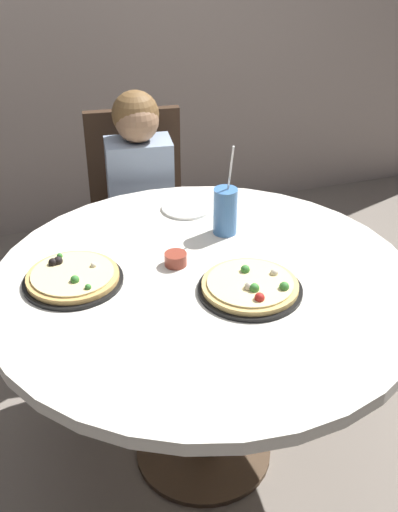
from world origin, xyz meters
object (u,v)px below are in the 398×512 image
(diner_child, at_px, (145,240))
(sauce_bowl, at_px, (176,259))
(soda_cup, at_px, (225,211))
(dining_table, at_px, (204,303))
(pizza_cheese, at_px, (250,287))
(pizza_veggie, at_px, (73,278))
(plate_small, at_px, (187,208))
(chair_wooden, at_px, (139,210))

(diner_child, bearing_deg, sauce_bowl, -94.47)
(soda_cup, bearing_deg, diner_child, 108.84)
(diner_child, xyz_separation_m, sauce_bowl, (-0.05, -0.63, 0.29))
(dining_table, height_order, pizza_cheese, pizza_cheese)
(dining_table, distance_m, sauce_bowl, 0.16)
(pizza_veggie, relative_size, plate_small, 1.66)
(pizza_cheese, height_order, plate_small, pizza_cheese)
(soda_cup, height_order, plate_small, soda_cup)
(diner_child, height_order, pizza_cheese, diner_child)
(diner_child, distance_m, plate_small, 0.40)
(pizza_veggie, height_order, plate_small, pizza_veggie)
(chair_wooden, xyz_separation_m, pizza_veggie, (-0.39, -0.81, 0.24))
(soda_cup, bearing_deg, plate_small, 109.13)
(dining_table, height_order, plate_small, plate_small)
(diner_child, height_order, pizza_veggie, diner_child)
(pizza_cheese, bearing_deg, diner_child, 97.70)
(chair_wooden, relative_size, pizza_veggie, 3.18)
(dining_table, xyz_separation_m, chair_wooden, (0.01, 0.92, -0.13))
(dining_table, xyz_separation_m, sauce_bowl, (-0.06, 0.10, 0.11))
(dining_table, bearing_deg, plate_small, 79.18)
(pizza_cheese, relative_size, soda_cup, 1.00)
(pizza_veggie, distance_m, soda_cup, 0.56)
(dining_table, relative_size, diner_child, 1.20)
(pizza_veggie, bearing_deg, chair_wooden, 64.46)
(diner_child, relative_size, sauce_bowl, 15.46)
(pizza_cheese, bearing_deg, chair_wooden, 95.21)
(pizza_cheese, bearing_deg, dining_table, 134.01)
(chair_wooden, height_order, diner_child, diner_child)
(soda_cup, bearing_deg, chair_wooden, 102.29)
(diner_child, bearing_deg, pizza_cheese, -82.30)
(pizza_cheese, xyz_separation_m, soda_cup, (0.05, 0.35, 0.06))
(soda_cup, bearing_deg, pizza_veggie, -165.03)
(diner_child, distance_m, soda_cup, 0.62)
(dining_table, distance_m, pizza_veggie, 0.40)
(chair_wooden, relative_size, plate_small, 5.28)
(pizza_veggie, xyz_separation_m, plate_small, (0.46, 0.35, -0.01))
(diner_child, relative_size, pizza_veggie, 3.63)
(pizza_veggie, relative_size, sauce_bowl, 4.26)
(chair_wooden, distance_m, pizza_veggie, 0.93)
(dining_table, distance_m, chair_wooden, 0.93)
(diner_child, bearing_deg, soda_cup, -71.16)
(pizza_cheese, bearing_deg, sauce_bowl, 127.86)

